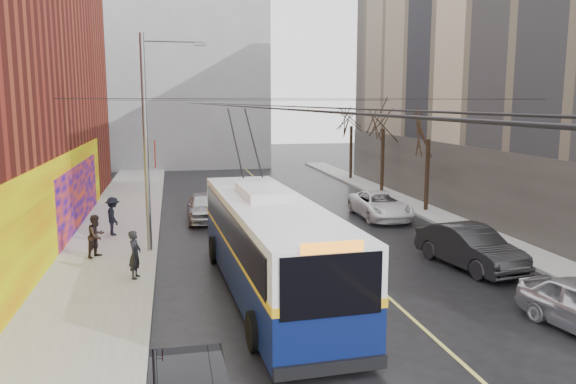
# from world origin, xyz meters

# --- Properties ---
(ground) EXTENTS (140.00, 140.00, 0.00)m
(ground) POSITION_xyz_m (0.00, 0.00, 0.00)
(ground) COLOR black
(ground) RESTS_ON ground
(sidewalk_left) EXTENTS (4.00, 60.00, 0.15)m
(sidewalk_left) POSITION_xyz_m (-8.00, 12.00, 0.07)
(sidewalk_left) COLOR gray
(sidewalk_left) RESTS_ON ground
(sidewalk_right) EXTENTS (2.00, 60.00, 0.15)m
(sidewalk_right) POSITION_xyz_m (9.00, 12.00, 0.07)
(sidewalk_right) COLOR gray
(sidewalk_right) RESTS_ON ground
(lane_line) EXTENTS (0.12, 50.00, 0.01)m
(lane_line) POSITION_xyz_m (1.50, 14.00, 0.00)
(lane_line) COLOR #BFB74C
(lane_line) RESTS_ON ground
(building_far) EXTENTS (20.50, 12.10, 18.00)m
(building_far) POSITION_xyz_m (-6.00, 44.99, 9.02)
(building_far) COLOR gray
(building_far) RESTS_ON ground
(streetlight_pole) EXTENTS (2.65, 0.60, 9.00)m
(streetlight_pole) POSITION_xyz_m (-6.14, 10.00, 4.85)
(streetlight_pole) COLOR slate
(streetlight_pole) RESTS_ON ground
(catenary_wires) EXTENTS (18.00, 60.00, 0.22)m
(catenary_wires) POSITION_xyz_m (-2.54, 14.77, 6.25)
(catenary_wires) COLOR black
(tree_near) EXTENTS (3.20, 3.20, 6.40)m
(tree_near) POSITION_xyz_m (9.00, 16.00, 4.98)
(tree_near) COLOR black
(tree_near) RESTS_ON ground
(tree_mid) EXTENTS (3.20, 3.20, 6.68)m
(tree_mid) POSITION_xyz_m (9.00, 23.00, 5.25)
(tree_mid) COLOR black
(tree_mid) RESTS_ON ground
(tree_far) EXTENTS (3.20, 3.20, 6.57)m
(tree_far) POSITION_xyz_m (9.00, 30.00, 5.14)
(tree_far) COLOR black
(tree_far) RESTS_ON ground
(puddle) EXTENTS (2.81, 2.97, 0.01)m
(puddle) POSITION_xyz_m (-5.56, -1.02, 0.00)
(puddle) COLOR black
(puddle) RESTS_ON ground
(pigeons_flying) EXTENTS (2.25, 4.00, 2.41)m
(pigeons_flying) POSITION_xyz_m (-1.63, 10.64, 7.60)
(pigeons_flying) COLOR slate
(trolleybus) EXTENTS (3.45, 12.84, 6.03)m
(trolleybus) POSITION_xyz_m (-2.20, 4.11, 1.68)
(trolleybus) COLOR #081241
(trolleybus) RESTS_ON ground
(parked_car_b) EXTENTS (2.53, 5.12, 1.62)m
(parked_car_b) POSITION_xyz_m (5.80, 5.46, 0.81)
(parked_car_b) COLOR #232326
(parked_car_b) RESTS_ON ground
(parked_car_c) EXTENTS (2.46, 5.19, 1.43)m
(parked_car_c) POSITION_xyz_m (5.80, 14.95, 0.71)
(parked_car_c) COLOR white
(parked_car_c) RESTS_ON ground
(following_car) EXTENTS (1.81, 4.42, 1.50)m
(following_car) POSITION_xyz_m (-3.68, 16.28, 0.75)
(following_car) COLOR #ACACB1
(following_car) RESTS_ON ground
(pedestrian_a) EXTENTS (0.55, 0.70, 1.70)m
(pedestrian_a) POSITION_xyz_m (-6.65, 6.22, 1.00)
(pedestrian_a) COLOR black
(pedestrian_a) RESTS_ON sidewalk_left
(pedestrian_b) EXTENTS (1.00, 1.06, 1.72)m
(pedestrian_b) POSITION_xyz_m (-8.33, 9.36, 1.01)
(pedestrian_b) COLOR black
(pedestrian_b) RESTS_ON sidewalk_left
(pedestrian_c) EXTENTS (0.98, 1.31, 1.80)m
(pedestrian_c) POSITION_xyz_m (-8.05, 13.11, 1.05)
(pedestrian_c) COLOR black
(pedestrian_c) RESTS_ON sidewalk_left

